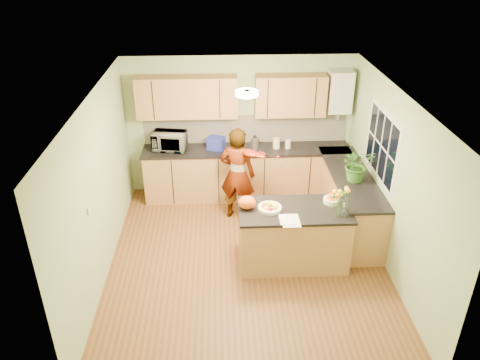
{
  "coord_description": "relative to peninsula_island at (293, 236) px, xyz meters",
  "views": [
    {
      "loc": [
        -0.36,
        -5.55,
        4.31
      ],
      "look_at": [
        -0.08,
        0.5,
        1.08
      ],
      "focal_mm": 35.0,
      "sensor_mm": 36.0,
      "label": 1
    }
  ],
  "objects": [
    {
      "name": "boiler",
      "position": [
        1.04,
        2.14,
        1.45
      ],
      "size": [
        0.4,
        0.3,
        0.86
      ],
      "color": "silver",
      "rests_on": "wall_back"
    },
    {
      "name": "flower_vase",
      "position": [
        0.6,
        -0.18,
        0.76
      ],
      "size": [
        0.26,
        0.26,
        0.48
      ],
      "rotation": [
        0.0,
        0.0,
        0.28
      ],
      "color": "silver",
      "rests_on": "peninsula_island"
    },
    {
      "name": "right_counter",
      "position": [
        1.04,
        0.9,
        0.02
      ],
      "size": [
        0.62,
        2.24,
        0.94
      ],
      "color": "#A36D41",
      "rests_on": "floor"
    },
    {
      "name": "potted_plant",
      "position": [
        1.04,
        0.72,
        0.76
      ],
      "size": [
        0.49,
        0.42,
        0.53
      ],
      "primitive_type": "imported",
      "rotation": [
        0.0,
        0.0,
        0.02
      ],
      "color": "#346A23",
      "rests_on": "right_counter"
    },
    {
      "name": "jar_white",
      "position": [
        0.17,
        1.97,
        0.57
      ],
      "size": [
        0.13,
        0.13,
        0.15
      ],
      "primitive_type": "cylinder",
      "rotation": [
        0.0,
        0.0,
        0.32
      ],
      "color": "silver",
      "rests_on": "back_counter"
    },
    {
      "name": "floor",
      "position": [
        -0.66,
        0.05,
        -0.45
      ],
      "size": [
        4.5,
        4.5,
        0.0
      ],
      "primitive_type": "plane",
      "color": "brown",
      "rests_on": "ground"
    },
    {
      "name": "light_switch",
      "position": [
        -2.64,
        -0.55,
        0.85
      ],
      "size": [
        0.02,
        0.09,
        0.09
      ],
      "primitive_type": "cube",
      "color": "silver",
      "rests_on": "wall_left"
    },
    {
      "name": "violinist",
      "position": [
        -0.75,
        1.26,
        0.36
      ],
      "size": [
        0.68,
        0.56,
        1.61
      ],
      "primitive_type": "imported",
      "rotation": [
        0.0,
        0.0,
        2.81
      ],
      "color": "#E9B28E",
      "rests_on": "floor"
    },
    {
      "name": "wall_left",
      "position": [
        -2.66,
        0.05,
        0.8
      ],
      "size": [
        0.02,
        4.5,
        2.5
      ],
      "primitive_type": "cube",
      "color": "#95AD7B",
      "rests_on": "floor"
    },
    {
      "name": "kettle",
      "position": [
        -0.41,
        2.0,
        0.6
      ],
      "size": [
        0.15,
        0.15,
        0.28
      ],
      "rotation": [
        0.0,
        0.0,
        0.08
      ],
      "color": "silver",
      "rests_on": "back_counter"
    },
    {
      "name": "wall_right",
      "position": [
        1.34,
        0.05,
        0.8
      ],
      "size": [
        0.02,
        4.5,
        2.5
      ],
      "primitive_type": "cube",
      "color": "#95AD7B",
      "rests_on": "floor"
    },
    {
      "name": "fruit_dish",
      "position": [
        -0.35,
        0.0,
        0.5
      ],
      "size": [
        0.33,
        0.33,
        0.11
      ],
      "color": "#FBECC9",
      "rests_on": "peninsula_island"
    },
    {
      "name": "wall_back",
      "position": [
        -0.66,
        2.3,
        0.8
      ],
      "size": [
        4.0,
        0.02,
        2.5
      ],
      "primitive_type": "cube",
      "color": "#95AD7B",
      "rests_on": "floor"
    },
    {
      "name": "orange_bowl",
      "position": [
        0.55,
        0.15,
        0.51
      ],
      "size": [
        0.24,
        0.24,
        0.14
      ],
      "color": "#FBECC9",
      "rests_on": "peninsula_island"
    },
    {
      "name": "violin",
      "position": [
        -0.55,
        1.04,
        0.84
      ],
      "size": [
        0.69,
        0.6,
        0.17
      ],
      "primitive_type": null,
      "rotation": [
        0.17,
        0.0,
        -0.61
      ],
      "color": "#550F05",
      "rests_on": "violinist"
    },
    {
      "name": "back_counter",
      "position": [
        -0.56,
        2.0,
        0.02
      ],
      "size": [
        3.64,
        0.62,
        0.94
      ],
      "color": "#A36D41",
      "rests_on": "floor"
    },
    {
      "name": "wall_front",
      "position": [
        -0.66,
        -2.2,
        0.8
      ],
      "size": [
        4.0,
        0.02,
        2.5
      ],
      "primitive_type": "cube",
      "color": "#95AD7B",
      "rests_on": "floor"
    },
    {
      "name": "window_right",
      "position": [
        1.33,
        0.65,
        1.1
      ],
      "size": [
        0.01,
        1.3,
        1.05
      ],
      "color": "silver",
      "rests_on": "wall_right"
    },
    {
      "name": "splashback",
      "position": [
        -0.56,
        2.28,
        0.75
      ],
      "size": [
        3.6,
        0.02,
        0.52
      ],
      "primitive_type": "cube",
      "color": "silver",
      "rests_on": "back_counter"
    },
    {
      "name": "peninsula_island",
      "position": [
        0.0,
        0.0,
        0.0
      ],
      "size": [
        1.57,
        0.8,
        0.9
      ],
      "color": "#A36D41",
      "rests_on": "floor"
    },
    {
      "name": "upper_cabinets",
      "position": [
        -0.83,
        2.13,
        1.4
      ],
      "size": [
        3.2,
        0.34,
        0.7
      ],
      "color": "#A36D41",
      "rests_on": "wall_back"
    },
    {
      "name": "microwave",
      "position": [
        -1.9,
        2.03,
        0.65
      ],
      "size": [
        0.62,
        0.47,
        0.31
      ],
      "primitive_type": "imported",
      "rotation": [
        0.0,
        0.0,
        -0.16
      ],
      "color": "silver",
      "rests_on": "back_counter"
    },
    {
      "name": "papers",
      "position": [
        -0.1,
        -0.3,
        0.45
      ],
      "size": [
        0.24,
        0.33,
        0.01
      ],
      "primitive_type": "cube",
      "color": "white",
      "rests_on": "peninsula_island"
    },
    {
      "name": "ceiling",
      "position": [
        -0.66,
        0.05,
        2.05
      ],
      "size": [
        4.0,
        4.5,
        0.02
      ],
      "primitive_type": "cube",
      "color": "white",
      "rests_on": "wall_back"
    },
    {
      "name": "ceiling_lamp",
      "position": [
        -0.66,
        0.35,
        2.01
      ],
      "size": [
        0.3,
        0.3,
        0.07
      ],
      "color": "#FFEABF",
      "rests_on": "ceiling"
    },
    {
      "name": "jar_cream",
      "position": [
        -0.03,
        1.99,
        0.58
      ],
      "size": [
        0.15,
        0.15,
        0.19
      ],
      "primitive_type": "cylinder",
      "rotation": [
        0.0,
        0.0,
        -0.35
      ],
      "color": "#FBECC9",
      "rests_on": "back_counter"
    },
    {
      "name": "blue_box",
      "position": [
        -1.09,
        1.99,
        0.6
      ],
      "size": [
        0.34,
        0.3,
        0.22
      ],
      "primitive_type": "cube",
      "rotation": [
        0.0,
        0.0,
        -0.38
      ],
      "color": "#212D99",
      "rests_on": "back_counter"
    },
    {
      "name": "orange_bag",
      "position": [
        -0.66,
        0.05,
        0.54
      ],
      "size": [
        0.26,
        0.23,
        0.19
      ],
      "primitive_type": "ellipsoid",
      "rotation": [
        0.0,
        0.0,
        0.08
      ],
      "color": "#F95B14",
      "rests_on": "peninsula_island"
    }
  ]
}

